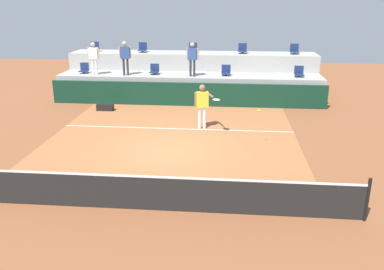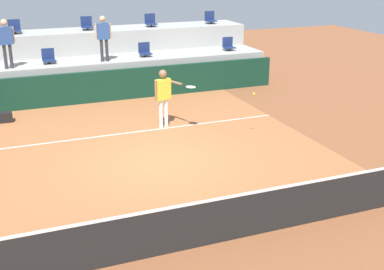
% 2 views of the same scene
% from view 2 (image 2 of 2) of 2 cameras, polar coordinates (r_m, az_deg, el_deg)
% --- Properties ---
extents(ground_plane, '(40.00, 40.00, 0.00)m').
position_cam_2_polar(ground_plane, '(12.73, -3.69, -3.05)').
color(ground_plane, brown).
extents(court_inner_paint, '(9.00, 10.00, 0.01)m').
position_cam_2_polar(court_inner_paint, '(13.62, -5.00, -1.51)').
color(court_inner_paint, '#A36038').
rests_on(court_inner_paint, ground_plane).
extents(court_service_line, '(9.00, 0.06, 0.00)m').
position_cam_2_polar(court_service_line, '(14.88, -6.56, 0.32)').
color(court_service_line, silver).
rests_on(court_service_line, ground_plane).
extents(tennis_net, '(10.48, 0.08, 1.07)m').
position_cam_2_polar(tennis_net, '(9.16, 4.14, -9.19)').
color(tennis_net, black).
rests_on(tennis_net, ground_plane).
extents(sponsor_backboard, '(13.00, 0.16, 1.10)m').
position_cam_2_polar(sponsor_backboard, '(18.09, -9.67, 5.47)').
color(sponsor_backboard, '#0F3323').
rests_on(sponsor_backboard, ground_plane).
extents(seating_tier_lower, '(13.00, 1.80, 1.25)m').
position_cam_2_polar(seating_tier_lower, '(19.31, -10.52, 6.55)').
color(seating_tier_lower, '#9E9E99').
rests_on(seating_tier_lower, ground_plane).
extents(seating_tier_upper, '(13.00, 1.80, 2.10)m').
position_cam_2_polar(seating_tier_upper, '(20.96, -11.60, 8.70)').
color(seating_tier_upper, '#9E9E99').
rests_on(seating_tier_upper, ground_plane).
extents(stadium_chair_lower_left, '(0.44, 0.40, 0.52)m').
position_cam_2_polar(stadium_chair_lower_left, '(18.84, -15.87, 8.42)').
color(stadium_chair_lower_left, '#2D2D33').
rests_on(stadium_chair_lower_left, seating_tier_lower).
extents(stadium_chair_lower_right, '(0.44, 0.40, 0.52)m').
position_cam_2_polar(stadium_chair_lower_right, '(19.50, -5.35, 9.44)').
color(stadium_chair_lower_right, '#2D2D33').
rests_on(stadium_chair_lower_right, seating_tier_lower).
extents(stadium_chair_lower_far_right, '(0.44, 0.40, 0.52)m').
position_cam_2_polar(stadium_chair_lower_far_right, '(20.74, 4.14, 10.09)').
color(stadium_chair_lower_far_right, '#2D2D33').
rests_on(stadium_chair_lower_far_right, seating_tier_lower).
extents(stadium_chair_upper_left, '(0.44, 0.40, 0.52)m').
position_cam_2_polar(stadium_chair_upper_left, '(20.41, -19.37, 11.32)').
color(stadium_chair_upper_left, '#2D2D33').
rests_on(stadium_chair_upper_left, seating_tier_upper).
extents(stadium_chair_upper_center, '(0.44, 0.40, 0.52)m').
position_cam_2_polar(stadium_chair_upper_center, '(20.70, -11.76, 12.10)').
color(stadium_chair_upper_center, '#2D2D33').
rests_on(stadium_chair_upper_center, seating_tier_upper).
extents(stadium_chair_upper_right, '(0.44, 0.40, 0.52)m').
position_cam_2_polar(stadium_chair_upper_right, '(21.31, -4.69, 12.65)').
color(stadium_chair_upper_right, '#2D2D33').
rests_on(stadium_chair_upper_right, seating_tier_upper).
extents(stadium_chair_upper_far_right, '(0.44, 0.40, 0.52)m').
position_cam_2_polar(stadium_chair_upper_far_right, '(22.23, 2.08, 12.99)').
color(stadium_chair_upper_far_right, '#2D2D33').
rests_on(stadium_chair_upper_far_right, seating_tier_upper).
extents(tennis_player, '(1.04, 1.14, 1.76)m').
position_cam_2_polar(tennis_player, '(14.94, -3.16, 4.81)').
color(tennis_player, white).
rests_on(tennis_player, ground_plane).
extents(spectator_in_grey, '(0.58, 0.26, 1.65)m').
position_cam_2_polar(spectator_in_grey, '(18.25, -20.23, 10.10)').
color(spectator_in_grey, '#2D2D33').
rests_on(spectator_in_grey, seating_tier_lower).
extents(spectator_in_white, '(0.58, 0.23, 1.62)m').
position_cam_2_polar(spectator_in_white, '(18.62, -9.96, 11.10)').
color(spectator_in_white, '#2D2D33').
rests_on(spectator_in_white, seating_tier_lower).
extents(tennis_ball, '(0.07, 0.07, 0.07)m').
position_cam_2_polar(tennis_ball, '(14.08, 7.01, 4.63)').
color(tennis_ball, '#CCE033').
extents(equipment_bag, '(0.76, 0.28, 0.30)m').
position_cam_2_polar(equipment_bag, '(16.69, -20.86, 1.80)').
color(equipment_bag, black).
rests_on(equipment_bag, ground_plane).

